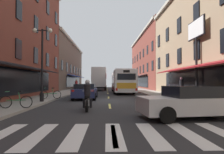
{
  "coord_description": "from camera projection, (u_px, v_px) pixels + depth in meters",
  "views": [
    {
      "loc": [
        -0.23,
        -15.62,
        1.55
      ],
      "look_at": [
        0.5,
        7.92,
        2.13
      ],
      "focal_mm": 30.53,
      "sensor_mm": 36.0,
      "label": 1
    }
  ],
  "objects": [
    {
      "name": "sidewalk_left",
      "position": [
        36.0,
        100.0,
        15.4
      ],
      "size": [
        3.0,
        80.0,
        0.14
      ],
      "primitive_type": "cube",
      "color": "gray",
      "rests_on": "ground"
    },
    {
      "name": "lane_centre_dashes",
      "position": [
        109.0,
        101.0,
        15.33
      ],
      "size": [
        0.14,
        73.9,
        0.01
      ],
      "color": "#DBCC4C",
      "rests_on": "ground"
    },
    {
      "name": "bicycle_near",
      "position": [
        16.0,
        101.0,
        10.1
      ],
      "size": [
        1.71,
        0.48,
        0.91
      ],
      "color": "black",
      "rests_on": "sidewalk_left"
    },
    {
      "name": "pedestrian_near",
      "position": [
        76.0,
        84.0,
        31.24
      ],
      "size": [
        0.48,
        0.51,
        1.81
      ],
      "rotation": [
        0.0,
        0.0,
        3.79
      ],
      "color": "#33663F",
      "rests_on": "sidewalk_left"
    },
    {
      "name": "motorcycle_rider",
      "position": [
        87.0,
        97.0,
        10.34
      ],
      "size": [
        0.62,
        2.07,
        1.66
      ],
      "color": "black",
      "rests_on": "ground"
    },
    {
      "name": "box_truck",
      "position": [
        99.0,
        79.0,
        34.61
      ],
      "size": [
        2.57,
        7.19,
        3.99
      ],
      "color": "white",
      "rests_on": "ground"
    },
    {
      "name": "sedan_mid",
      "position": [
        194.0,
        102.0,
        8.12
      ],
      "size": [
        4.72,
        2.43,
        1.36
      ],
      "color": "silver",
      "rests_on": "ground"
    },
    {
      "name": "pedestrian_mid",
      "position": [
        181.0,
        87.0,
        17.32
      ],
      "size": [
        0.36,
        0.36,
        1.82
      ],
      "rotation": [
        0.0,
        0.0,
        5.07
      ],
      "color": "black",
      "rests_on": "sidewalk_right"
    },
    {
      "name": "billboard_sign",
      "position": [
        196.0,
        39.0,
        15.38
      ],
      "size": [
        0.4,
        2.75,
        6.45
      ],
      "color": "black",
      "rests_on": "sidewalk_right"
    },
    {
      "name": "transit_bus",
      "position": [
        122.0,
        81.0,
        26.81
      ],
      "size": [
        2.66,
        11.57,
        3.06
      ],
      "color": "silver",
      "rests_on": "ground"
    },
    {
      "name": "sedan_near",
      "position": [
        86.0,
        91.0,
        17.1
      ],
      "size": [
        2.01,
        4.43,
        1.35
      ],
      "color": "navy",
      "rests_on": "ground"
    },
    {
      "name": "street_lamp_twin",
      "position": [
        42.0,
        61.0,
        13.65
      ],
      "size": [
        1.42,
        0.32,
        5.26
      ],
      "color": "black",
      "rests_on": "sidewalk_left"
    },
    {
      "name": "ground_plane",
      "position": [
        109.0,
        101.0,
        15.58
      ],
      "size": [
        34.8,
        80.0,
        0.1
      ],
      "primitive_type": "cube",
      "color": "#28282B"
    },
    {
      "name": "sedan_far",
      "position": [
        102.0,
        85.0,
        45.53
      ],
      "size": [
        1.99,
        4.63,
        1.3
      ],
      "color": "maroon",
      "rests_on": "ground"
    },
    {
      "name": "bicycle_mid",
      "position": [
        50.0,
        94.0,
        15.68
      ],
      "size": [
        1.69,
        0.5,
        0.91
      ],
      "color": "black",
      "rests_on": "sidewalk_left"
    },
    {
      "name": "crosswalk_near",
      "position": [
        114.0,
        134.0,
        5.59
      ],
      "size": [
        7.1,
        2.8,
        0.01
      ],
      "color": "silver",
      "rests_on": "ground"
    },
    {
      "name": "sidewalk_right",
      "position": [
        180.0,
        99.0,
        15.76
      ],
      "size": [
        3.0,
        80.0,
        0.14
      ],
      "primitive_type": "cube",
      "color": "gray",
      "rests_on": "ground"
    }
  ]
}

